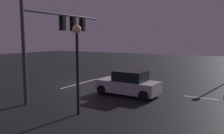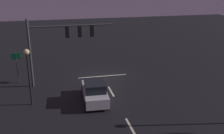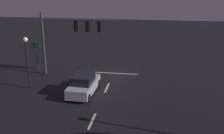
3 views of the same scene
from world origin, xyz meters
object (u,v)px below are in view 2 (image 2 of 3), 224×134
(street_lamp_right_kerb, at_px, (28,66))
(route_sign, at_px, (16,61))
(traffic_signal_assembly, at_px, (61,38))
(car_approaching, at_px, (95,92))

(street_lamp_right_kerb, distance_m, route_sign, 5.48)
(traffic_signal_assembly, bearing_deg, car_approaching, 118.11)
(traffic_signal_assembly, xyz_separation_m, street_lamp_right_kerb, (2.71, 3.86, -1.17))
(car_approaching, distance_m, route_sign, 8.68)
(street_lamp_right_kerb, xyz_separation_m, route_sign, (1.50, -5.15, -1.09))
(route_sign, bearing_deg, street_lamp_right_kerb, 106.26)
(traffic_signal_assembly, bearing_deg, route_sign, -17.06)
(traffic_signal_assembly, bearing_deg, street_lamp_right_kerb, 54.90)
(car_approaching, distance_m, street_lamp_right_kerb, 5.59)
(traffic_signal_assembly, relative_size, street_lamp_right_kerb, 1.66)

